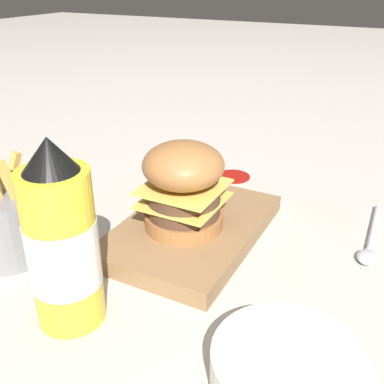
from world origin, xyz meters
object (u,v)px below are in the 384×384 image
Objects in this scene: burger at (184,185)px; side_bowl at (287,369)px; spoon at (369,245)px; ketchup_bottle at (62,244)px; fries_basket at (6,224)px; serving_board at (192,229)px.

burger reaches higher than side_bowl.
spoon is (0.29, -0.04, -0.02)m from side_bowl.
ketchup_bottle is (-0.21, 0.04, 0.01)m from burger.
fries_basket is at bearing 84.36° from side_bowl.
spoon is (0.11, -0.25, -0.09)m from burger.
serving_board is 2.22× the size of burger.
fries_basket is at bearing 126.02° from burger.
serving_board is 1.55× the size of spoon.
serving_board is at bearing -52.06° from fries_basket.
fries_basket is at bearing 69.99° from ketchup_bottle.
fries_basket is 0.42m from side_bowl.
serving_board is 1.29× the size of ketchup_bottle.
fries_basket is at bearing -62.93° from spoon.
serving_board is 1.87× the size of fries_basket.
fries_basket is (-0.16, 0.21, 0.04)m from serving_board.
ketchup_bottle reaches higher than spoon.
burger is 0.84× the size of fries_basket.
burger is 0.29m from side_bowl.
fries_basket is 1.03× the size of side_bowl.
serving_board is at bearing -71.72° from spoon.
burger is at bearing 48.69° from side_bowl.
side_bowl is at bearing -134.31° from serving_board.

